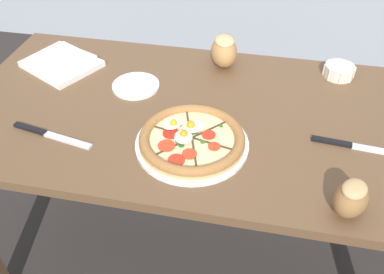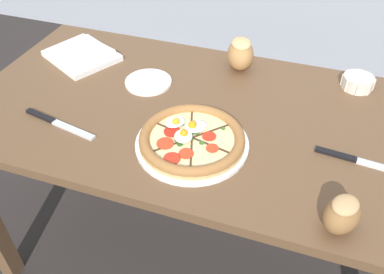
# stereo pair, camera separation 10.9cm
# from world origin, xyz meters

# --- Properties ---
(ground_plane) EXTENTS (12.00, 12.00, 0.00)m
(ground_plane) POSITION_xyz_m (0.00, 0.00, 0.00)
(ground_plane) COLOR #2D2826
(dining_table) EXTENTS (1.45, 0.76, 0.73)m
(dining_table) POSITION_xyz_m (0.00, 0.00, 0.63)
(dining_table) COLOR brown
(dining_table) RESTS_ON ground_plane
(pizza) EXTENTS (0.31, 0.31, 0.05)m
(pizza) POSITION_xyz_m (0.02, -0.15, 0.75)
(pizza) COLOR white
(pizza) RESTS_ON dining_table
(ramekin_bowl) EXTENTS (0.10, 0.10, 0.04)m
(ramekin_bowl) POSITION_xyz_m (0.44, 0.29, 0.75)
(ramekin_bowl) COLOR silver
(ramekin_bowl) RESTS_ON dining_table
(napkin_folded) EXTENTS (0.30, 0.28, 0.04)m
(napkin_folded) POSITION_xyz_m (-0.51, 0.16, 0.75)
(napkin_folded) COLOR white
(napkin_folded) RESTS_ON dining_table
(bread_piece_near) EXTENTS (0.11, 0.12, 0.09)m
(bread_piece_near) POSITION_xyz_m (0.42, -0.31, 0.78)
(bread_piece_near) COLOR olive
(bread_piece_near) RESTS_ON dining_table
(bread_piece_mid) EXTENTS (0.12, 0.14, 0.11)m
(bread_piece_mid) POSITION_xyz_m (0.05, 0.28, 0.79)
(bread_piece_mid) COLOR #B27F47
(bread_piece_mid) RESTS_ON dining_table
(knife_main) EXTENTS (0.25, 0.07, 0.01)m
(knife_main) POSITION_xyz_m (-0.37, -0.19, 0.74)
(knife_main) COLOR silver
(knife_main) RESTS_ON dining_table
(knife_spare) EXTENTS (0.26, 0.04, 0.01)m
(knife_spare) POSITION_xyz_m (0.47, -0.08, 0.74)
(knife_spare) COLOR silver
(knife_spare) RESTS_ON dining_table
(side_saucer) EXTENTS (0.15, 0.15, 0.01)m
(side_saucer) POSITION_xyz_m (-0.21, 0.09, 0.74)
(side_saucer) COLOR white
(side_saucer) RESTS_ON dining_table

